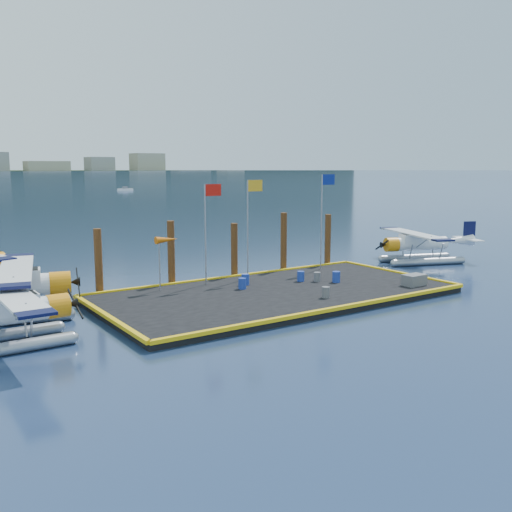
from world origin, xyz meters
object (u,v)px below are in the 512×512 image
(drum_2, at_px, (301,276))
(piling_1, at_px, (171,255))
(drum_5, at_px, (242,284))
(crate, at_px, (414,280))
(piling_0, at_px, (99,264))
(piling_2, at_px, (234,252))
(seaplane_d, at_px, (418,246))
(drum_1, at_px, (336,277))
(seaplane_b, at_px, (9,290))
(windsock, at_px, (167,241))
(flagpole_blue, at_px, (324,207))
(drum_4, at_px, (317,277))
(drum_0, at_px, (245,280))
(flagpole_yellow, at_px, (250,214))
(flagpole_red, at_px, (208,218))
(drum_3, at_px, (326,292))
(piling_4, at_px, (328,242))
(seaplane_a, at_px, (5,317))
(piling_3, at_px, (284,244))

(drum_2, height_order, piling_1, piling_1)
(drum_5, xyz_separation_m, crate, (9.05, -4.91, 0.01))
(piling_0, distance_m, piling_2, 9.00)
(seaplane_d, xyz_separation_m, drum_2, (-13.06, -1.99, -0.66))
(drum_1, height_order, drum_2, drum_1)
(seaplane_b, relative_size, windsock, 3.08)
(windsock, bearing_deg, drum_5, -32.17)
(seaplane_d, bearing_deg, flagpole_blue, 107.09)
(drum_4, distance_m, drum_5, 5.06)
(drum_0, bearing_deg, drum_1, -25.95)
(flagpole_yellow, bearing_deg, flagpole_red, 180.00)
(drum_0, distance_m, piling_0, 8.55)
(drum_2, height_order, crate, crate)
(drum_4, bearing_deg, flagpole_red, 152.59)
(drum_4, height_order, drum_5, drum_5)
(piling_2, bearing_deg, flagpole_blue, -14.48)
(drum_5, bearing_deg, seaplane_b, 170.87)
(drum_4, relative_size, piling_1, 0.14)
(drum_2, bearing_deg, piling_2, 119.95)
(windsock, bearing_deg, drum_0, -18.10)
(seaplane_d, bearing_deg, drum_3, 132.90)
(seaplane_d, height_order, crate, seaplane_d)
(seaplane_d, distance_m, flagpole_blue, 9.77)
(crate, distance_m, flagpole_red, 12.83)
(drum_5, relative_size, flagpole_blue, 0.10)
(flagpole_red, distance_m, piling_2, 4.07)
(piling_2, distance_m, piling_4, 8.00)
(seaplane_a, distance_m, drum_0, 14.51)
(drum_3, height_order, piling_1, piling_1)
(seaplane_d, relative_size, piling_0, 2.19)
(windsock, relative_size, piling_2, 0.82)
(drum_2, distance_m, piling_3, 4.60)
(piling_3, bearing_deg, seaplane_b, -173.95)
(drum_0, distance_m, flagpole_yellow, 4.26)
(seaplane_b, bearing_deg, piling_3, 109.46)
(drum_3, height_order, piling_4, piling_4)
(seaplane_b, distance_m, seaplane_d, 29.53)
(drum_3, relative_size, flagpole_yellow, 0.10)
(piling_3, bearing_deg, flagpole_yellow, -157.15)
(drum_0, relative_size, flagpole_red, 0.11)
(drum_1, distance_m, drum_4, 1.17)
(seaplane_d, relative_size, piling_2, 2.31)
(drum_4, distance_m, crate, 5.79)
(seaplane_b, distance_m, piling_4, 22.24)
(seaplane_b, relative_size, drum_3, 16.00)
(piling_3, bearing_deg, drum_2, -112.53)
(piling_1, bearing_deg, drum_5, -56.05)
(piling_3, bearing_deg, crate, -70.19)
(drum_4, distance_m, windsock, 9.52)
(flagpole_blue, distance_m, piling_3, 3.72)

